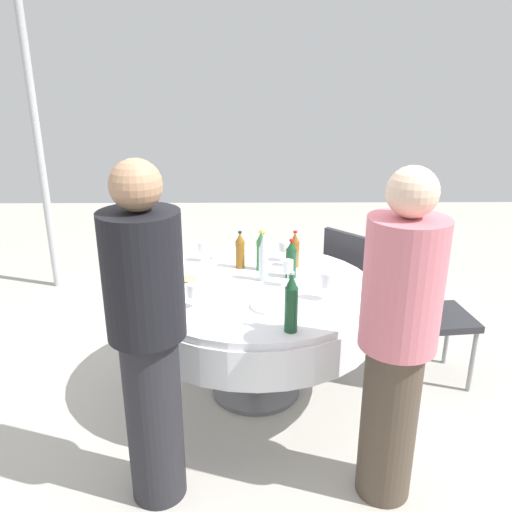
% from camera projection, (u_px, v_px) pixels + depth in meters
% --- Properties ---
extents(ground_plane, '(10.00, 10.00, 0.00)m').
position_uv_depth(ground_plane, '(256.00, 390.00, 3.33)').
color(ground_plane, '#B7B2A8').
extents(dining_table, '(1.46, 1.46, 0.74)m').
position_uv_depth(dining_table, '(256.00, 307.00, 3.13)').
color(dining_table, white).
rests_on(dining_table, ground_plane).
extents(bottle_clear_west, '(0.06, 0.06, 0.31)m').
position_uv_depth(bottle_clear_west, '(263.00, 258.00, 3.09)').
color(bottle_clear_west, silver).
rests_on(bottle_clear_west, dining_table).
extents(bottle_green_mid, '(0.06, 0.06, 0.26)m').
position_uv_depth(bottle_green_mid, '(261.00, 252.00, 3.27)').
color(bottle_green_mid, '#2D6B38').
rests_on(bottle_green_mid, dining_table).
extents(bottle_dark_green_right, '(0.07, 0.07, 0.31)m').
position_uv_depth(bottle_dark_green_right, '(291.00, 304.00, 2.48)').
color(bottle_dark_green_right, '#194728').
rests_on(bottle_dark_green_right, dining_table).
extents(bottle_amber_inner, '(0.06, 0.06, 0.25)m').
position_uv_depth(bottle_amber_inner, '(240.00, 251.00, 3.31)').
color(bottle_amber_inner, '#8C5619').
rests_on(bottle_amber_inner, dining_table).
extents(bottle_amber_rear, '(0.06, 0.06, 0.24)m').
position_uv_depth(bottle_amber_rear, '(295.00, 250.00, 3.32)').
color(bottle_amber_rear, '#8C5619').
rests_on(bottle_amber_rear, dining_table).
extents(bottle_dark_green_front, '(0.07, 0.07, 0.25)m').
position_uv_depth(bottle_dark_green_front, '(291.00, 260.00, 3.15)').
color(bottle_dark_green_front, '#194728').
rests_on(bottle_dark_green_front, dining_table).
extents(wine_glass_inner, '(0.07, 0.07, 0.14)m').
position_uv_depth(wine_glass_inner, '(193.00, 291.00, 2.75)').
color(wine_glass_inner, white).
rests_on(wine_glass_inner, dining_table).
extents(wine_glass_rear, '(0.06, 0.06, 0.16)m').
position_uv_depth(wine_glass_rear, '(288.00, 268.00, 3.02)').
color(wine_glass_rear, white).
rests_on(wine_glass_rear, dining_table).
extents(wine_glass_front, '(0.08, 0.08, 0.16)m').
position_uv_depth(wine_glass_front, '(327.00, 280.00, 2.84)').
color(wine_glass_front, white).
rests_on(wine_glass_front, dining_table).
extents(wine_glass_far, '(0.07, 0.07, 0.13)m').
position_uv_depth(wine_glass_far, '(203.00, 248.00, 3.43)').
color(wine_glass_far, white).
rests_on(wine_glass_far, dining_table).
extents(wine_glass_outer, '(0.07, 0.07, 0.14)m').
position_uv_depth(wine_glass_outer, '(284.00, 247.00, 3.43)').
color(wine_glass_outer, white).
rests_on(wine_glass_outer, dining_table).
extents(plate_outer, '(0.24, 0.24, 0.04)m').
position_uv_depth(plate_outer, '(190.00, 281.00, 3.10)').
color(plate_outer, white).
rests_on(plate_outer, dining_table).
extents(plate_near, '(0.24, 0.24, 0.02)m').
position_uv_depth(plate_near, '(272.00, 305.00, 2.79)').
color(plate_near, white).
rests_on(plate_near, dining_table).
extents(fork_mid, '(0.15, 0.13, 0.00)m').
position_uv_depth(fork_mid, '(353.00, 284.00, 3.08)').
color(fork_mid, silver).
rests_on(fork_mid, dining_table).
extents(knife_right, '(0.08, 0.17, 0.00)m').
position_uv_depth(knife_right, '(233.00, 285.00, 3.07)').
color(knife_right, silver).
rests_on(knife_right, dining_table).
extents(spoon_inner, '(0.17, 0.09, 0.00)m').
position_uv_depth(spoon_inner, '(167.00, 299.00, 2.87)').
color(spoon_inner, silver).
rests_on(spoon_inner, dining_table).
extents(folded_napkin, '(0.16, 0.16, 0.02)m').
position_uv_depth(folded_napkin, '(224.00, 255.00, 3.54)').
color(folded_napkin, white).
rests_on(folded_napkin, dining_table).
extents(person_west, '(0.34, 0.34, 1.60)m').
position_uv_depth(person_west, '(397.00, 339.00, 2.26)').
color(person_west, '#4C3F33').
rests_on(person_west, ground_plane).
extents(person_mid, '(0.34, 0.34, 1.63)m').
position_uv_depth(person_mid, '(148.00, 336.00, 2.24)').
color(person_mid, '#26262B').
rests_on(person_mid, ground_plane).
extents(chair_front, '(0.57, 0.57, 0.87)m').
position_uv_depth(chair_front, '(354.00, 276.00, 3.80)').
color(chair_front, '#2D2D33').
rests_on(chair_front, ground_plane).
extents(chair_far, '(0.44, 0.44, 0.87)m').
position_uv_depth(chair_far, '(428.00, 308.00, 3.28)').
color(chair_far, '#2D2D33').
rests_on(chair_far, ground_plane).
extents(tent_pole_main, '(0.07, 0.07, 2.51)m').
position_uv_depth(tent_pole_main, '(40.00, 154.00, 4.53)').
color(tent_pole_main, '#B2B5B7').
rests_on(tent_pole_main, ground_plane).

